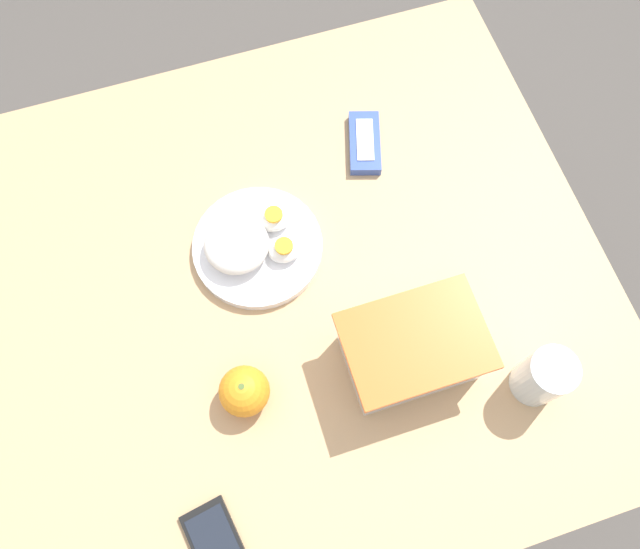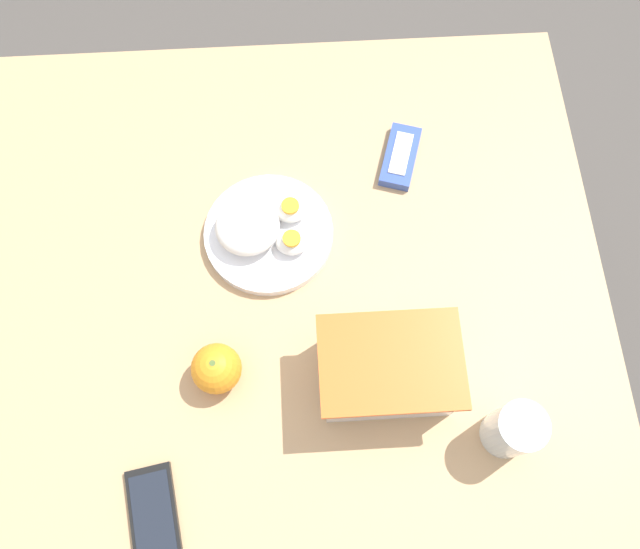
{
  "view_description": "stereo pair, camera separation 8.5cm",
  "coord_description": "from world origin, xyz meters",
  "px_view_note": "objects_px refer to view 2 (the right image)",
  "views": [
    {
      "loc": [
        0.03,
        0.33,
        1.65
      ],
      "look_at": [
        -0.07,
        0.01,
        0.77
      ],
      "focal_mm": 35.0,
      "sensor_mm": 36.0,
      "label": 1
    },
    {
      "loc": [
        -0.05,
        0.34,
        1.65
      ],
      "look_at": [
        -0.07,
        0.01,
        0.77
      ],
      "focal_mm": 35.0,
      "sensor_mm": 36.0,
      "label": 2
    }
  ],
  "objects_px": {
    "orange_fruit": "(216,369)",
    "drinking_glass": "(513,430)",
    "cell_phone": "(153,513)",
    "rice_plate": "(264,231)",
    "food_container": "(387,370)",
    "candy_bar": "(400,156)"
  },
  "relations": [
    {
      "from": "orange_fruit",
      "to": "drinking_glass",
      "type": "distance_m",
      "value": 0.42
    },
    {
      "from": "food_container",
      "to": "drinking_glass",
      "type": "distance_m",
      "value": 0.19
    },
    {
      "from": "orange_fruit",
      "to": "drinking_glass",
      "type": "xyz_separation_m",
      "value": [
        -0.41,
        0.11,
        0.01
      ]
    },
    {
      "from": "candy_bar",
      "to": "drinking_glass",
      "type": "xyz_separation_m",
      "value": [
        -0.1,
        0.46,
        0.04
      ]
    },
    {
      "from": "candy_bar",
      "to": "drinking_glass",
      "type": "bearing_deg",
      "value": 102.48
    },
    {
      "from": "rice_plate",
      "to": "cell_phone",
      "type": "xyz_separation_m",
      "value": [
        0.16,
        0.41,
        -0.02
      ]
    },
    {
      "from": "rice_plate",
      "to": "drinking_glass",
      "type": "relative_size",
      "value": 2.0
    },
    {
      "from": "cell_phone",
      "to": "rice_plate",
      "type": "bearing_deg",
      "value": -111.69
    },
    {
      "from": "orange_fruit",
      "to": "cell_phone",
      "type": "bearing_deg",
      "value": 64.32
    },
    {
      "from": "food_container",
      "to": "cell_phone",
      "type": "height_order",
      "value": "food_container"
    },
    {
      "from": "candy_bar",
      "to": "drinking_glass",
      "type": "relative_size",
      "value": 1.22
    },
    {
      "from": "rice_plate",
      "to": "cell_phone",
      "type": "distance_m",
      "value": 0.44
    },
    {
      "from": "drinking_glass",
      "to": "food_container",
      "type": "bearing_deg",
      "value": -29.61
    },
    {
      "from": "candy_bar",
      "to": "rice_plate",
      "type": "bearing_deg",
      "value": 29.29
    },
    {
      "from": "candy_bar",
      "to": "food_container",
      "type": "bearing_deg",
      "value": 80.63
    },
    {
      "from": "orange_fruit",
      "to": "cell_phone",
      "type": "height_order",
      "value": "orange_fruit"
    },
    {
      "from": "rice_plate",
      "to": "cell_phone",
      "type": "relative_size",
      "value": 1.54
    },
    {
      "from": "orange_fruit",
      "to": "drinking_glass",
      "type": "relative_size",
      "value": 0.71
    },
    {
      "from": "food_container",
      "to": "rice_plate",
      "type": "relative_size",
      "value": 0.95
    },
    {
      "from": "drinking_glass",
      "to": "rice_plate",
      "type": "bearing_deg",
      "value": -44.76
    },
    {
      "from": "orange_fruit",
      "to": "cell_phone",
      "type": "relative_size",
      "value": 0.55
    },
    {
      "from": "candy_bar",
      "to": "cell_phone",
      "type": "relative_size",
      "value": 0.94
    }
  ]
}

